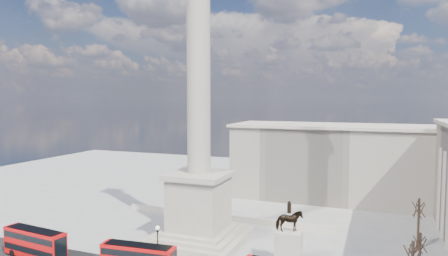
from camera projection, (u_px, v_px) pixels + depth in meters
ground at (185, 251)px, 58.36m from camera, size 180.00×180.00×0.00m
nelsons_column at (199, 159)px, 62.07m from camera, size 14.00×14.00×49.85m
balustrade_wall at (224, 217)px, 73.19m from camera, size 40.00×0.60×1.10m
building_northeast at (349, 162)px, 87.69m from camera, size 51.00×17.00×16.60m
red_bus_a at (35, 243)px, 55.62m from camera, size 10.45×3.39×4.16m
victorian_lamp at (158, 246)px, 50.38m from camera, size 0.54×0.54×6.33m
equestrian_statue at (289, 244)px, 52.88m from camera, size 4.30×3.22×8.87m
bare_tree_near at (413, 254)px, 40.69m from camera, size 1.88×1.88×8.22m
bare_tree_mid at (420, 242)px, 47.39m from camera, size 1.77×1.77×6.73m
bare_tree_far at (419, 207)px, 58.32m from camera, size 2.00×2.00×8.15m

